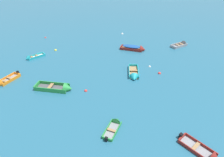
{
  "coord_description": "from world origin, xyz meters",
  "views": [
    {
      "loc": [
        1.71,
        3.23,
        13.24
      ],
      "look_at": [
        0.0,
        23.74,
        0.15
      ],
      "focal_mm": 30.08,
      "sensor_mm": 36.0,
      "label": 1
    }
  ],
  "objects_px": {
    "mooring_buoy_central": "(150,67)",
    "mooring_buoy_trailing": "(159,73)",
    "mooring_buoy_near_foreground": "(56,50)",
    "rowboat_green_back_row_left": "(61,88)",
    "mooring_buoy_between_boats_right": "(86,91)",
    "rowboat_maroon_foreground_center": "(207,155)",
    "rowboat_green_center": "(115,125)",
    "rowboat_maroon_outer_right": "(136,48)",
    "rowboat_grey_far_left": "(182,44)",
    "rowboat_orange_far_back": "(4,82)",
    "rowboat_turquoise_outer_left": "(31,58)",
    "rowboat_turquoise_midfield_right": "(134,75)",
    "mooring_buoy_between_boats_left": "(122,34)",
    "mooring_buoy_outer_edge": "(45,38)"
  },
  "relations": [
    {
      "from": "mooring_buoy_trailing",
      "to": "mooring_buoy_between_boats_right",
      "type": "xyz_separation_m",
      "value": [
        -9.28,
        -4.87,
        0.0
      ]
    },
    {
      "from": "mooring_buoy_between_boats_left",
      "to": "mooring_buoy_outer_edge",
      "type": "xyz_separation_m",
      "value": [
        -15.26,
        -3.52,
        0.0
      ]
    },
    {
      "from": "rowboat_maroon_foreground_center",
      "to": "mooring_buoy_between_boats_right",
      "type": "bearing_deg",
      "value": 145.54
    },
    {
      "from": "mooring_buoy_between_boats_left",
      "to": "mooring_buoy_between_boats_right",
      "type": "bearing_deg",
      "value": -99.87
    },
    {
      "from": "mooring_buoy_between_boats_right",
      "to": "rowboat_maroon_foreground_center",
      "type": "bearing_deg",
      "value": -34.46
    },
    {
      "from": "rowboat_turquoise_midfield_right",
      "to": "rowboat_green_center",
      "type": "xyz_separation_m",
      "value": [
        -1.91,
        -8.93,
        -0.06
      ]
    },
    {
      "from": "rowboat_maroon_foreground_center",
      "to": "mooring_buoy_outer_edge",
      "type": "height_order",
      "value": "rowboat_maroon_foreground_center"
    },
    {
      "from": "rowboat_green_center",
      "to": "mooring_buoy_near_foreground",
      "type": "height_order",
      "value": "rowboat_green_center"
    },
    {
      "from": "rowboat_turquoise_midfield_right",
      "to": "mooring_buoy_between_boats_right",
      "type": "distance_m",
      "value": 6.86
    },
    {
      "from": "rowboat_maroon_outer_right",
      "to": "rowboat_grey_far_left",
      "type": "xyz_separation_m",
      "value": [
        8.5,
        2.75,
        -0.14
      ]
    },
    {
      "from": "rowboat_maroon_foreground_center",
      "to": "rowboat_grey_far_left",
      "type": "bearing_deg",
      "value": 81.87
    },
    {
      "from": "rowboat_grey_far_left",
      "to": "mooring_buoy_between_boats_right",
      "type": "bearing_deg",
      "value": -133.79
    },
    {
      "from": "mooring_buoy_trailing",
      "to": "mooring_buoy_near_foreground",
      "type": "relative_size",
      "value": 0.95
    },
    {
      "from": "rowboat_green_back_row_left",
      "to": "rowboat_orange_far_back",
      "type": "bearing_deg",
      "value": 173.82
    },
    {
      "from": "rowboat_maroon_outer_right",
      "to": "mooring_buoy_trailing",
      "type": "relative_size",
      "value": 10.6
    },
    {
      "from": "rowboat_turquoise_outer_left",
      "to": "rowboat_green_back_row_left",
      "type": "bearing_deg",
      "value": -46.97
    },
    {
      "from": "mooring_buoy_trailing",
      "to": "mooring_buoy_outer_edge",
      "type": "xyz_separation_m",
      "value": [
        -20.95,
        12.23,
        0.0
      ]
    },
    {
      "from": "rowboat_green_back_row_left",
      "to": "mooring_buoy_near_foreground",
      "type": "xyz_separation_m",
      "value": [
        -4.57,
        11.23,
        -0.24
      ]
    },
    {
      "from": "mooring_buoy_trailing",
      "to": "mooring_buoy_near_foreground",
      "type": "xyz_separation_m",
      "value": [
        -16.85,
        6.38,
        0.0
      ]
    },
    {
      "from": "rowboat_turquoise_outer_left",
      "to": "mooring_buoy_between_boats_right",
      "type": "relative_size",
      "value": 7.47
    },
    {
      "from": "rowboat_green_center",
      "to": "mooring_buoy_near_foreground",
      "type": "bearing_deg",
      "value": 124.74
    },
    {
      "from": "rowboat_green_center",
      "to": "rowboat_orange_far_back",
      "type": "height_order",
      "value": "rowboat_orange_far_back"
    },
    {
      "from": "rowboat_turquoise_midfield_right",
      "to": "rowboat_maroon_outer_right",
      "type": "relative_size",
      "value": 0.89
    },
    {
      "from": "mooring_buoy_central",
      "to": "rowboat_maroon_outer_right",
      "type": "bearing_deg",
      "value": 108.01
    },
    {
      "from": "rowboat_green_back_row_left",
      "to": "mooring_buoy_near_foreground",
      "type": "relative_size",
      "value": 10.34
    },
    {
      "from": "rowboat_turquoise_midfield_right",
      "to": "rowboat_maroon_outer_right",
      "type": "xyz_separation_m",
      "value": [
        0.44,
        8.85,
        0.14
      ]
    },
    {
      "from": "rowboat_maroon_outer_right",
      "to": "rowboat_turquoise_outer_left",
      "type": "xyz_separation_m",
      "value": [
        -16.49,
        -4.74,
        -0.18
      ]
    },
    {
      "from": "mooring_buoy_near_foreground",
      "to": "rowboat_green_center",
      "type": "bearing_deg",
      "value": -55.26
    },
    {
      "from": "rowboat_green_center",
      "to": "mooring_buoy_central",
      "type": "relative_size",
      "value": 8.32
    },
    {
      "from": "mooring_buoy_between_boats_right",
      "to": "rowboat_grey_far_left",
      "type": "bearing_deg",
      "value": 46.21
    },
    {
      "from": "rowboat_green_center",
      "to": "rowboat_maroon_outer_right",
      "type": "bearing_deg",
      "value": 82.48
    },
    {
      "from": "rowboat_orange_far_back",
      "to": "rowboat_turquoise_outer_left",
      "type": "distance_m",
      "value": 7.0
    },
    {
      "from": "mooring_buoy_near_foreground",
      "to": "rowboat_orange_far_back",
      "type": "bearing_deg",
      "value": -106.43
    },
    {
      "from": "rowboat_orange_far_back",
      "to": "rowboat_turquoise_outer_left",
      "type": "bearing_deg",
      "value": 87.22
    },
    {
      "from": "rowboat_orange_far_back",
      "to": "mooring_buoy_trailing",
      "type": "height_order",
      "value": "rowboat_orange_far_back"
    },
    {
      "from": "rowboat_turquoise_midfield_right",
      "to": "mooring_buoy_central",
      "type": "relative_size",
      "value": 11.58
    },
    {
      "from": "mooring_buoy_near_foreground",
      "to": "rowboat_green_back_row_left",
      "type": "bearing_deg",
      "value": -67.86
    },
    {
      "from": "rowboat_turquoise_midfield_right",
      "to": "mooring_buoy_near_foreground",
      "type": "distance_m",
      "value": 15.3
    },
    {
      "from": "rowboat_grey_far_left",
      "to": "mooring_buoy_between_boats_left",
      "type": "bearing_deg",
      "value": 154.5
    },
    {
      "from": "rowboat_turquoise_midfield_right",
      "to": "mooring_buoy_between_boats_left",
      "type": "relative_size",
      "value": 8.59
    },
    {
      "from": "mooring_buoy_trailing",
      "to": "mooring_buoy_between_boats_right",
      "type": "distance_m",
      "value": 10.48
    },
    {
      "from": "rowboat_maroon_outer_right",
      "to": "rowboat_maroon_foreground_center",
      "type": "xyz_separation_m",
      "value": [
        5.2,
        -20.39,
        -0.18
      ]
    },
    {
      "from": "rowboat_green_center",
      "to": "rowboat_turquoise_midfield_right",
      "type": "bearing_deg",
      "value": 77.94
    },
    {
      "from": "rowboat_turquoise_outer_left",
      "to": "mooring_buoy_between_boats_right",
      "type": "height_order",
      "value": "rowboat_turquoise_outer_left"
    },
    {
      "from": "rowboat_turquoise_midfield_right",
      "to": "mooring_buoy_between_boats_right",
      "type": "relative_size",
      "value": 10.34
    },
    {
      "from": "rowboat_orange_far_back",
      "to": "mooring_buoy_trailing",
      "type": "bearing_deg",
      "value": 11.44
    },
    {
      "from": "rowboat_green_center",
      "to": "mooring_buoy_between_boats_right",
      "type": "distance_m",
      "value": 6.47
    },
    {
      "from": "mooring_buoy_central",
      "to": "mooring_buoy_trailing",
      "type": "bearing_deg",
      "value": -57.17
    },
    {
      "from": "mooring_buoy_trailing",
      "to": "mooring_buoy_central",
      "type": "bearing_deg",
      "value": 122.83
    },
    {
      "from": "rowboat_maroon_outer_right",
      "to": "mooring_buoy_trailing",
      "type": "height_order",
      "value": "rowboat_maroon_outer_right"
    }
  ]
}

